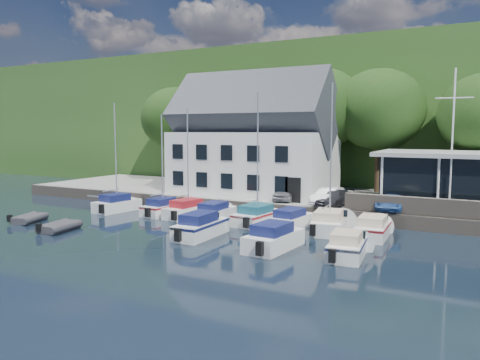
{
  "coord_description": "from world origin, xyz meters",
  "views": [
    {
      "loc": [
        11.88,
        -21.73,
        6.73
      ],
      "look_at": [
        -4.38,
        9.0,
        2.98
      ],
      "focal_mm": 35.0,
      "sensor_mm": 36.0,
      "label": 1
    }
  ],
  "objects": [
    {
      "name": "boat_r2_2",
      "position": [
        -3.85,
        2.74,
        0.79
      ],
      "size": [
        2.04,
        6.41,
        1.57
      ],
      "primitive_type": null,
      "rotation": [
        0.0,
        0.0,
        0.02
      ],
      "color": "white",
      "rests_on": "ground"
    },
    {
      "name": "quay_face",
      "position": [
        0.0,
        11.0,
        0.5
      ],
      "size": [
        60.0,
        0.3,
        1.0
      ],
      "primitive_type": "cube",
      "color": "#6D6257",
      "rests_on": "ground"
    },
    {
      "name": "quay",
      "position": [
        0.0,
        17.5,
        0.5
      ],
      "size": [
        60.0,
        13.0,
        1.0
      ],
      "primitive_type": "cube",
      "color": "#969690",
      "rests_on": "ground"
    },
    {
      "name": "club_pavilion",
      "position": [
        11.0,
        16.0,
        3.05
      ],
      "size": [
        13.2,
        7.2,
        4.1
      ],
      "primitive_type": null,
      "color": "black",
      "rests_on": "quay"
    },
    {
      "name": "field_patch",
      "position": [
        8.0,
        70.0,
        16.15
      ],
      "size": [
        50.0,
        30.0,
        0.3
      ],
      "primitive_type": "cube",
      "color": "#526432",
      "rests_on": "hillside"
    },
    {
      "name": "boat_r1_6",
      "position": [
        2.94,
        7.78,
        4.54
      ],
      "size": [
        3.06,
        6.33,
        9.08
      ],
      "primitive_type": null,
      "rotation": [
        0.0,
        0.0,
        0.16
      ],
      "color": "white",
      "rests_on": "ground"
    },
    {
      "name": "car_white",
      "position": [
        1.27,
        12.89,
        1.66
      ],
      "size": [
        2.0,
        4.17,
        1.32
      ],
      "primitive_type": "imported",
      "rotation": [
        0.0,
        0.0,
        -0.16
      ],
      "color": "silver",
      "rests_on": "quay"
    },
    {
      "name": "tree_2",
      "position": [
        -2.33,
        21.38,
        6.77
      ],
      "size": [
        8.44,
        8.44,
        11.54
      ],
      "primitive_type": null,
      "color": "black",
      "rests_on": "quay"
    },
    {
      "name": "car_dgrey",
      "position": [
        1.85,
        12.45,
        1.59
      ],
      "size": [
        2.36,
        4.28,
        1.17
      ],
      "primitive_type": "imported",
      "rotation": [
        0.0,
        0.0,
        -0.18
      ],
      "color": "#2D2D32",
      "rests_on": "quay"
    },
    {
      "name": "tree_0",
      "position": [
        -19.12,
        21.37,
        6.22
      ],
      "size": [
        7.63,
        7.63,
        10.43
      ],
      "primitive_type": null,
      "color": "black",
      "rests_on": "quay"
    },
    {
      "name": "gangway",
      "position": [
        -16.5,
        9.0,
        0.0
      ],
      "size": [
        1.2,
        6.0,
        1.4
      ],
      "primitive_type": null,
      "color": "silver",
      "rests_on": "ground"
    },
    {
      "name": "boat_r2_4",
      "position": [
        5.58,
        2.36,
        0.7
      ],
      "size": [
        2.42,
        5.42,
        1.39
      ],
      "primitive_type": null,
      "rotation": [
        0.0,
        0.0,
        0.11
      ],
      "color": "white",
      "rests_on": "ground"
    },
    {
      "name": "hillside",
      "position": [
        0.0,
        62.0,
        8.0
      ],
      "size": [
        160.0,
        75.0,
        16.0
      ],
      "primitive_type": "cube",
      "color": "#2A4B1C",
      "rests_on": "ground"
    },
    {
      "name": "boat_r1_4",
      "position": [
        -2.43,
        7.99,
        4.39
      ],
      "size": [
        2.79,
        6.29,
        8.78
      ],
      "primitive_type": null,
      "rotation": [
        0.0,
        0.0,
        -0.12
      ],
      "color": "white",
      "rests_on": "ground"
    },
    {
      "name": "ground",
      "position": [
        0.0,
        0.0,
        0.0
      ],
      "size": [
        180.0,
        180.0,
        0.0
      ],
      "primitive_type": "plane",
      "color": "black",
      "rests_on": "ground"
    },
    {
      "name": "dinghy_1",
      "position": [
        -13.21,
        -0.2,
        0.36
      ],
      "size": [
        2.32,
        3.34,
        0.72
      ],
      "primitive_type": null,
      "rotation": [
        0.0,
        0.0,
        0.16
      ],
      "color": "#323237",
      "rests_on": "ground"
    },
    {
      "name": "boat_r1_2",
      "position": [
        -8.37,
        7.98,
        4.27
      ],
      "size": [
        2.68,
        6.48,
        8.54
      ],
      "primitive_type": null,
      "rotation": [
        0.0,
        0.0,
        -0.15
      ],
      "color": "white",
      "rests_on": "ground"
    },
    {
      "name": "boat_r1_5",
      "position": [
        0.17,
        7.92,
        0.68
      ],
      "size": [
        2.49,
        6.03,
        1.36
      ],
      "primitive_type": null,
      "rotation": [
        0.0,
        0.0,
        -0.12
      ],
      "color": "white",
      "rests_on": "ground"
    },
    {
      "name": "boat_r1_1",
      "position": [
        -10.65,
        7.77,
        4.21
      ],
      "size": [
        2.17,
        5.49,
        8.42
      ],
      "primitive_type": null,
      "rotation": [
        0.0,
        0.0,
        -0.06
      ],
      "color": "white",
      "rests_on": "ground"
    },
    {
      "name": "tree_3",
      "position": [
        2.98,
        22.21,
        6.63
      ],
      "size": [
        8.24,
        8.24,
        11.26
      ],
      "primitive_type": null,
      "color": "black",
      "rests_on": "quay"
    },
    {
      "name": "car_blue",
      "position": [
        6.02,
        12.5,
        1.6
      ],
      "size": [
        1.43,
        3.53,
        1.2
      ],
      "primitive_type": "imported",
      "rotation": [
        0.0,
        0.0,
        0.01
      ],
      "color": "#305594",
      "rests_on": "quay"
    },
    {
      "name": "boat_r1_0",
      "position": [
        -15.01,
        7.29,
        4.49
      ],
      "size": [
        2.85,
        5.82,
        8.97
      ],
      "primitive_type": null,
      "rotation": [
        0.0,
        0.0,
        -0.16
      ],
      "color": "white",
      "rests_on": "ground"
    },
    {
      "name": "harbor_building",
      "position": [
        -7.0,
        16.5,
        5.35
      ],
      "size": [
        14.4,
        8.2,
        8.7
      ],
      "primitive_type": null,
      "color": "white",
      "rests_on": "quay"
    },
    {
      "name": "boat_r1_7",
      "position": [
        5.77,
        7.7,
        0.69
      ],
      "size": [
        2.23,
        5.89,
        1.39
      ],
      "primitive_type": null,
      "rotation": [
        0.0,
        0.0,
        0.05
      ],
      "color": "white",
      "rests_on": "ground"
    },
    {
      "name": "boat_r2_3",
      "position": [
        1.46,
        2.07,
        0.77
      ],
      "size": [
        2.62,
        6.24,
        1.54
      ],
      "primitive_type": null,
      "rotation": [
        0.0,
        0.0,
        -0.09
      ],
      "color": "white",
      "rests_on": "ground"
    },
    {
      "name": "car_silver",
      "position": [
        -2.55,
        13.37,
        1.65
      ],
      "size": [
        2.31,
        4.07,
        1.3
      ],
      "primitive_type": "imported",
      "rotation": [
        0.0,
        0.0,
        0.21
      ],
      "color": "#ABABB0",
      "rests_on": "quay"
    },
    {
      "name": "dinghy_0",
      "position": [
        -17.56,
        0.88,
        0.34
      ],
      "size": [
        2.61,
        3.35,
        0.69
      ],
      "primitive_type": null,
      "rotation": [
        0.0,
        0.0,
        0.32
      ],
      "color": "#323237",
      "rests_on": "ground"
    },
    {
      "name": "boat_r1_3",
      "position": [
        -5.93,
        7.91,
        0.68
      ],
      "size": [
        1.88,
        5.77,
        1.35
      ],
      "primitive_type": null,
      "rotation": [
        0.0,
        0.0,
        0.0
      ],
      "color": "white",
      "rests_on": "ground"
    },
    {
      "name": "tree_1",
      "position": [
        -11.97,
        21.34,
        6.75
      ],
      "size": [
        8.42,
        8.42,
        11.5
      ],
      "primitive_type": null,
      "color": "black",
      "rests_on": "quay"
    },
    {
      "name": "flagpole",
      "position": [
        9.77,
        12.73,
        5.9
      ],
      "size": [
        2.35,
        0.2,
        9.79
      ],
      "primitive_type": null,
      "color": "white",
      "rests_on": "quay"
    }
  ]
}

